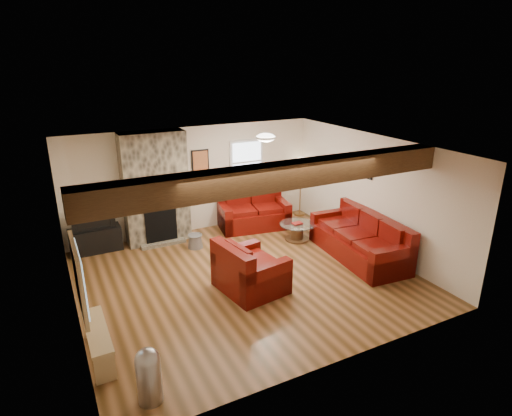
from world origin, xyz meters
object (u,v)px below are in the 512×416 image
(loveseat, at_px, (253,210))
(sofa_three, at_px, (359,237))
(tv_cabinet, at_px, (96,240))
(armchair_red, at_px, (251,266))
(coffee_table, at_px, (297,232))
(floor_lamp, at_px, (301,166))
(television, at_px, (93,217))

(loveseat, bearing_deg, sofa_three, -55.11)
(loveseat, xyz_separation_m, tv_cabinet, (-3.66, 0.30, -0.18))
(loveseat, distance_m, armchair_red, 3.01)
(loveseat, distance_m, coffee_table, 1.30)
(floor_lamp, bearing_deg, television, 179.29)
(armchair_red, height_order, floor_lamp, floor_lamp)
(armchair_red, bearing_deg, tv_cabinet, 28.54)
(television, bearing_deg, floor_lamp, -0.71)
(coffee_table, distance_m, tv_cabinet, 4.44)
(floor_lamp, bearing_deg, coffee_table, -124.83)
(loveseat, height_order, television, television)
(sofa_three, xyz_separation_m, tv_cabinet, (-4.85, 2.81, -0.19))
(sofa_three, distance_m, tv_cabinet, 5.60)
(television, bearing_deg, coffee_table, -19.26)
(sofa_three, distance_m, television, 5.61)
(sofa_three, height_order, tv_cabinet, sofa_three)
(armchair_red, bearing_deg, sofa_three, -95.28)
(coffee_table, bearing_deg, loveseat, 114.46)
(coffee_table, bearing_deg, tv_cabinet, 160.74)
(loveseat, bearing_deg, coffee_table, -55.96)
(sofa_three, height_order, coffee_table, sofa_three)
(floor_lamp, bearing_deg, sofa_three, -96.66)
(armchair_red, height_order, television, television)
(armchair_red, height_order, coffee_table, armchair_red)
(tv_cabinet, distance_m, television, 0.52)
(armchair_red, relative_size, coffee_table, 1.41)
(floor_lamp, bearing_deg, armchair_red, -135.08)
(coffee_table, distance_m, television, 4.48)
(loveseat, relative_size, armchair_red, 1.46)
(television, bearing_deg, sofa_three, -30.06)
(tv_cabinet, bearing_deg, floor_lamp, -0.71)
(television, bearing_deg, armchair_red, -52.68)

